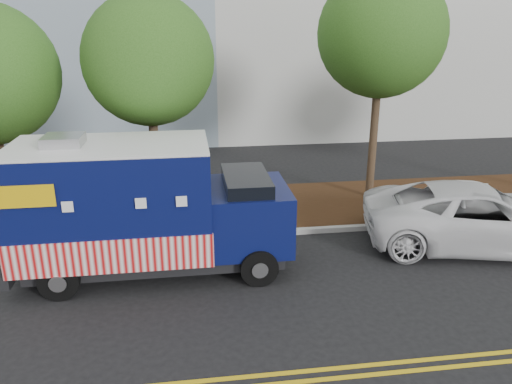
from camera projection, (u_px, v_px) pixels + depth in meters
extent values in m
plane|color=black|center=(172.00, 264.00, 12.60)|extent=(120.00, 120.00, 0.00)
cube|color=#9E9E99|center=(173.00, 238.00, 13.89)|extent=(120.00, 0.18, 0.15)
cube|color=#311C0D|center=(174.00, 211.00, 15.85)|extent=(120.00, 4.00, 0.15)
cube|color=gold|center=(168.00, 384.00, 8.44)|extent=(120.00, 0.10, 0.01)
cylinder|color=#38281C|center=(3.00, 168.00, 14.67)|extent=(0.26, 0.26, 3.44)
cylinder|color=#38281C|center=(156.00, 161.00, 14.43)|extent=(0.26, 0.26, 3.92)
sphere|color=#2A5618|center=(149.00, 60.00, 13.49)|extent=(3.56, 3.56, 3.56)
cylinder|color=#38281C|center=(373.00, 136.00, 16.31)|extent=(0.26, 0.26, 4.46)
sphere|color=#2A5618|center=(382.00, 33.00, 15.26)|extent=(3.93, 3.93, 3.93)
cube|color=#473828|center=(43.00, 199.00, 13.63)|extent=(0.06, 0.06, 2.40)
cube|color=black|center=(159.00, 253.00, 12.19)|extent=(5.90, 2.01, 0.30)
cube|color=#091043|center=(114.00, 199.00, 11.59)|extent=(4.43, 2.43, 2.53)
cube|color=#B90B0E|center=(117.00, 234.00, 11.88)|extent=(4.47, 2.49, 0.79)
cube|color=white|center=(108.00, 145.00, 11.17)|extent=(4.43, 2.43, 0.06)
cube|color=#B7B7BA|center=(63.00, 140.00, 11.00)|extent=(0.84, 0.84, 0.23)
cube|color=#091043|center=(248.00, 215.00, 12.20)|extent=(1.90, 2.27, 1.48)
cube|color=black|center=(246.00, 188.00, 11.96)|extent=(1.06, 2.06, 0.68)
cube|color=black|center=(287.00, 231.00, 12.49)|extent=(0.09, 2.11, 0.32)
cube|color=black|center=(21.00, 260.00, 11.76)|extent=(0.19, 2.37, 0.30)
cube|color=#B7B7BA|center=(12.00, 202.00, 11.28)|extent=(0.04, 1.90, 2.00)
cube|color=#B7B7BA|center=(132.00, 180.00, 12.79)|extent=(1.90, 0.04, 1.16)
cube|color=#E6B40C|center=(22.00, 197.00, 10.02)|extent=(1.26, 0.02, 0.47)
cube|color=#E6B40C|center=(52.00, 163.00, 12.36)|extent=(1.26, 0.02, 0.47)
cylinder|color=black|center=(259.00, 267.00, 11.50)|extent=(0.89, 0.30, 0.89)
cylinder|color=black|center=(247.00, 230.00, 13.51)|extent=(0.89, 0.30, 0.89)
cylinder|color=black|center=(59.00, 280.00, 10.91)|extent=(0.89, 0.30, 0.89)
cylinder|color=black|center=(78.00, 240.00, 12.92)|extent=(0.89, 0.30, 0.89)
imported|color=silver|center=(480.00, 217.00, 13.36)|extent=(6.57, 4.13, 1.69)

